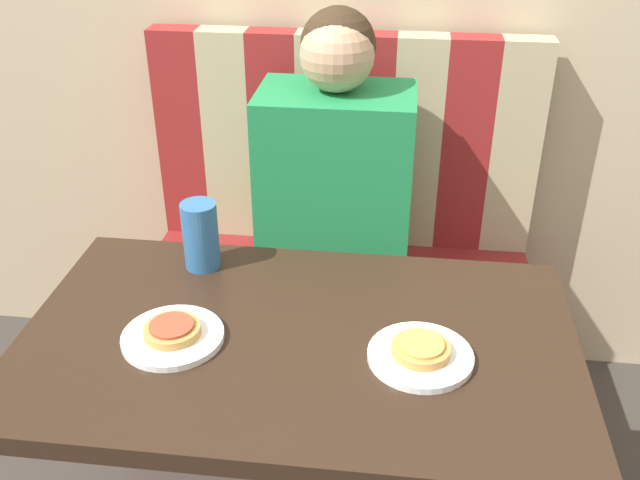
{
  "coord_description": "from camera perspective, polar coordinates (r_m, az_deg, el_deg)",
  "views": [
    {
      "loc": [
        0.16,
        -0.96,
        1.49
      ],
      "look_at": [
        0.0,
        0.31,
        0.75
      ],
      "focal_mm": 40.0,
      "sensor_mm": 36.0,
      "label": 1
    }
  ],
  "objects": [
    {
      "name": "dining_table",
      "position": [
        1.3,
        -1.72,
        -11.75
      ],
      "size": [
        0.95,
        0.57,
        0.74
      ],
      "color": "black",
      "rests_on": "ground_plane"
    },
    {
      "name": "pizza_right",
      "position": [
        1.18,
        8.08,
        -8.6
      ],
      "size": [
        0.1,
        0.1,
        0.02
      ],
      "color": "#C68E47",
      "rests_on": "plate_right"
    },
    {
      "name": "pizza_left",
      "position": [
        1.23,
        -11.76,
        -7.03
      ],
      "size": [
        0.1,
        0.1,
        0.02
      ],
      "color": "#C68E47",
      "rests_on": "plate_left"
    },
    {
      "name": "drinking_cup",
      "position": [
        1.4,
        -9.53,
        0.37
      ],
      "size": [
        0.07,
        0.07,
        0.14
      ],
      "color": "#2D669E",
      "rests_on": "dining_table"
    },
    {
      "name": "plate_left",
      "position": [
        1.24,
        -11.69,
        -7.6
      ],
      "size": [
        0.17,
        0.17,
        0.01
      ],
      "color": "white",
      "rests_on": "dining_table"
    },
    {
      "name": "person",
      "position": [
        1.75,
        1.26,
        5.67
      ],
      "size": [
        0.37,
        0.25,
        0.71
      ],
      "color": "#1E8447",
      "rests_on": "booth_seat"
    },
    {
      "name": "plate_right",
      "position": [
        1.19,
        8.02,
        -9.18
      ],
      "size": [
        0.17,
        0.17,
        0.01
      ],
      "color": "white",
      "rests_on": "dining_table"
    },
    {
      "name": "booth_backrest",
      "position": [
        1.98,
        1.99,
        7.89
      ],
      "size": [
        1.05,
        0.08,
        0.59
      ],
      "color": "maroon",
      "rests_on": "booth_seat"
    },
    {
      "name": "booth_seat",
      "position": [
        2.03,
        1.09,
        -8.54
      ],
      "size": [
        1.05,
        0.57,
        0.45
      ],
      "color": "maroon",
      "rests_on": "ground_plane"
    }
  ]
}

